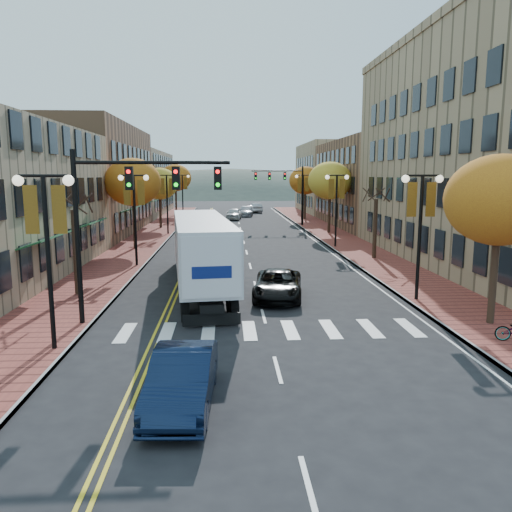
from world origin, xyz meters
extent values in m
plane|color=black|center=(0.00, 0.00, 0.00)|extent=(200.00, 200.00, 0.00)
cube|color=brown|center=(-9.00, 32.50, 0.07)|extent=(4.00, 85.00, 0.15)
cube|color=brown|center=(9.00, 32.50, 0.07)|extent=(4.00, 85.00, 0.15)
cube|color=brown|center=(-17.00, 36.00, 5.50)|extent=(12.00, 24.00, 11.00)
cube|color=#9E8966|center=(-17.00, 61.00, 4.75)|extent=(12.00, 26.00, 9.50)
cube|color=brown|center=(18.50, 42.00, 5.00)|extent=(15.00, 24.00, 10.00)
cube|color=#9E8966|center=(18.50, 64.00, 5.50)|extent=(15.00, 20.00, 11.00)
cylinder|color=#382619|center=(-9.00, 8.00, 2.25)|extent=(0.28, 0.28, 4.20)
cylinder|color=#382619|center=(-9.00, 24.00, 2.60)|extent=(0.28, 0.28, 4.90)
ellipsoid|color=orange|center=(-9.00, 24.00, 5.46)|extent=(4.48, 4.48, 3.81)
cylinder|color=#382619|center=(-9.00, 40.00, 2.42)|extent=(0.28, 0.28, 4.55)
ellipsoid|color=yellow|center=(-9.00, 40.00, 5.07)|extent=(4.16, 4.16, 3.54)
cylinder|color=#382619|center=(-9.00, 58.00, 2.67)|extent=(0.28, 0.28, 5.04)
ellipsoid|color=orange|center=(-9.00, 58.00, 5.62)|extent=(4.61, 4.61, 3.92)
cylinder|color=#382619|center=(9.00, 2.00, 2.42)|extent=(0.28, 0.28, 4.55)
ellipsoid|color=orange|center=(9.00, 2.00, 5.07)|extent=(4.16, 4.16, 3.54)
cylinder|color=#382619|center=(9.00, 18.00, 2.25)|extent=(0.28, 0.28, 4.20)
cylinder|color=#382619|center=(9.00, 34.00, 2.60)|extent=(0.28, 0.28, 4.90)
ellipsoid|color=yellow|center=(9.00, 34.00, 5.46)|extent=(4.48, 4.48, 3.81)
cylinder|color=#382619|center=(9.00, 50.00, 2.53)|extent=(0.28, 0.28, 4.76)
ellipsoid|color=orange|center=(9.00, 50.00, 5.30)|extent=(4.35, 4.35, 3.70)
cylinder|color=black|center=(-7.50, 0.00, 3.00)|extent=(0.16, 0.16, 6.00)
cylinder|color=black|center=(-7.50, 0.00, 6.00)|extent=(1.60, 0.10, 0.10)
sphere|color=#FFF2CC|center=(-8.30, 0.00, 5.85)|extent=(0.36, 0.36, 0.36)
sphere|color=#FFF2CC|center=(-6.70, 0.00, 5.85)|extent=(0.36, 0.36, 0.36)
cube|color=orange|center=(-7.95, 0.00, 4.90)|extent=(0.45, 0.03, 1.60)
cube|color=orange|center=(-7.05, 0.00, 4.90)|extent=(0.45, 0.03, 1.60)
cylinder|color=black|center=(-7.50, 16.00, 3.00)|extent=(0.16, 0.16, 6.00)
cylinder|color=black|center=(-7.50, 16.00, 6.00)|extent=(1.60, 0.10, 0.10)
sphere|color=#FFF2CC|center=(-8.30, 16.00, 5.85)|extent=(0.36, 0.36, 0.36)
sphere|color=#FFF2CC|center=(-6.70, 16.00, 5.85)|extent=(0.36, 0.36, 0.36)
cube|color=orange|center=(-7.95, 16.00, 4.90)|extent=(0.45, 0.03, 1.60)
cube|color=orange|center=(-7.05, 16.00, 4.90)|extent=(0.45, 0.03, 1.60)
cylinder|color=black|center=(-7.50, 34.00, 3.00)|extent=(0.16, 0.16, 6.00)
cylinder|color=black|center=(-7.50, 34.00, 6.00)|extent=(1.60, 0.10, 0.10)
sphere|color=#FFF2CC|center=(-8.30, 34.00, 5.85)|extent=(0.36, 0.36, 0.36)
sphere|color=#FFF2CC|center=(-6.70, 34.00, 5.85)|extent=(0.36, 0.36, 0.36)
cube|color=orange|center=(-7.95, 34.00, 4.90)|extent=(0.45, 0.03, 1.60)
cube|color=orange|center=(-7.05, 34.00, 4.90)|extent=(0.45, 0.03, 1.60)
cylinder|color=black|center=(-7.50, 52.00, 3.00)|extent=(0.16, 0.16, 6.00)
cylinder|color=black|center=(-7.50, 52.00, 6.00)|extent=(1.60, 0.10, 0.10)
sphere|color=#FFF2CC|center=(-8.30, 52.00, 5.85)|extent=(0.36, 0.36, 0.36)
sphere|color=#FFF2CC|center=(-6.70, 52.00, 5.85)|extent=(0.36, 0.36, 0.36)
cube|color=orange|center=(-7.95, 52.00, 4.90)|extent=(0.45, 0.03, 1.60)
cube|color=orange|center=(-7.05, 52.00, 4.90)|extent=(0.45, 0.03, 1.60)
cylinder|color=black|center=(7.50, 6.00, 3.00)|extent=(0.16, 0.16, 6.00)
cylinder|color=black|center=(7.50, 6.00, 6.00)|extent=(1.60, 0.10, 0.10)
sphere|color=#FFF2CC|center=(6.70, 6.00, 5.85)|extent=(0.36, 0.36, 0.36)
sphere|color=#FFF2CC|center=(8.30, 6.00, 5.85)|extent=(0.36, 0.36, 0.36)
cube|color=orange|center=(7.05, 6.00, 4.90)|extent=(0.45, 0.03, 1.60)
cube|color=orange|center=(7.95, 6.00, 4.90)|extent=(0.45, 0.03, 1.60)
cylinder|color=black|center=(7.50, 24.00, 3.00)|extent=(0.16, 0.16, 6.00)
cylinder|color=black|center=(7.50, 24.00, 6.00)|extent=(1.60, 0.10, 0.10)
sphere|color=#FFF2CC|center=(6.70, 24.00, 5.85)|extent=(0.36, 0.36, 0.36)
sphere|color=#FFF2CC|center=(8.30, 24.00, 5.85)|extent=(0.36, 0.36, 0.36)
cube|color=orange|center=(7.05, 24.00, 4.90)|extent=(0.45, 0.03, 1.60)
cube|color=orange|center=(7.95, 24.00, 4.90)|extent=(0.45, 0.03, 1.60)
cylinder|color=black|center=(7.50, 42.00, 3.00)|extent=(0.16, 0.16, 6.00)
cylinder|color=black|center=(7.50, 42.00, 6.00)|extent=(1.60, 0.10, 0.10)
sphere|color=#FFF2CC|center=(6.70, 42.00, 5.85)|extent=(0.36, 0.36, 0.36)
sphere|color=#FFF2CC|center=(8.30, 42.00, 5.85)|extent=(0.36, 0.36, 0.36)
cube|color=orange|center=(7.05, 42.00, 4.90)|extent=(0.45, 0.03, 1.60)
cube|color=orange|center=(7.95, 42.00, 4.90)|extent=(0.45, 0.03, 1.60)
cylinder|color=black|center=(-7.40, 3.00, 3.50)|extent=(0.20, 0.20, 7.00)
cylinder|color=black|center=(-4.40, 3.00, 6.50)|extent=(6.00, 0.14, 0.14)
cube|color=black|center=(-5.30, 3.00, 5.90)|extent=(0.30, 0.25, 0.90)
sphere|color=#FF0C0C|center=(-5.30, 2.86, 6.15)|extent=(0.16, 0.16, 0.16)
cube|color=black|center=(-3.50, 3.00, 5.90)|extent=(0.30, 0.25, 0.90)
sphere|color=#FF0C0C|center=(-3.50, 2.86, 6.15)|extent=(0.16, 0.16, 0.16)
cube|color=black|center=(-1.88, 3.00, 5.90)|extent=(0.30, 0.25, 0.90)
sphere|color=#FF0C0C|center=(-1.88, 2.86, 6.15)|extent=(0.16, 0.16, 0.16)
cylinder|color=black|center=(7.40, 42.00, 3.50)|extent=(0.20, 0.20, 7.00)
cylinder|color=black|center=(4.40, 42.00, 6.50)|extent=(6.00, 0.14, 0.14)
cube|color=black|center=(5.30, 42.00, 5.90)|extent=(0.30, 0.25, 0.90)
sphere|color=#FF0C0C|center=(5.30, 41.86, 6.15)|extent=(0.16, 0.16, 0.16)
cube|color=black|center=(3.50, 42.00, 5.90)|extent=(0.30, 0.25, 0.90)
sphere|color=#FF0C0C|center=(3.50, 41.86, 6.15)|extent=(0.16, 0.16, 0.16)
cube|color=black|center=(1.88, 42.00, 5.90)|extent=(0.30, 0.25, 0.90)
sphere|color=#FF0C0C|center=(1.88, 41.86, 6.15)|extent=(0.16, 0.16, 0.16)
cube|color=black|center=(-2.85, 8.43, 0.82)|extent=(2.37, 12.59, 0.34)
cube|color=silver|center=(-2.85, 8.43, 2.51)|extent=(3.90, 12.76, 2.70)
cube|color=black|center=(-3.72, 16.11, 1.59)|extent=(2.72, 3.15, 2.41)
cylinder|color=black|center=(-3.30, 3.33, 0.48)|extent=(0.44, 1.00, 0.97)
cylinder|color=black|center=(-1.28, 3.56, 0.48)|extent=(0.44, 1.00, 0.97)
cylinder|color=black|center=(-3.43, 4.48, 0.48)|extent=(0.44, 1.00, 0.97)
cylinder|color=black|center=(-1.41, 4.71, 0.48)|extent=(0.44, 1.00, 0.97)
cylinder|color=black|center=(-4.59, 14.85, 0.48)|extent=(0.44, 1.00, 0.97)
cylinder|color=black|center=(-2.58, 15.07, 0.48)|extent=(0.44, 1.00, 0.97)
cylinder|color=black|center=(-4.83, 16.96, 0.48)|extent=(0.44, 1.00, 0.97)
cylinder|color=black|center=(-2.82, 17.19, 0.48)|extent=(0.44, 1.00, 0.97)
imported|color=black|center=(-2.75, -4.28, 0.74)|extent=(1.79, 4.56, 1.48)
imported|color=black|center=(0.94, 7.15, 0.69)|extent=(2.94, 5.22, 1.38)
imported|color=silver|center=(-0.56, 51.37, 0.79)|extent=(2.40, 4.81, 1.58)
imported|color=#93939A|center=(1.30, 56.96, 0.74)|extent=(2.50, 5.23, 1.47)
imported|color=#B6B5BE|center=(3.13, 64.32, 0.76)|extent=(2.22, 4.77, 1.51)
camera|label=1|loc=(-1.55, -16.77, 6.03)|focal=35.00mm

